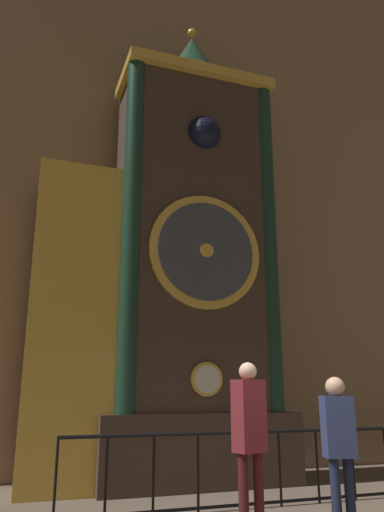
% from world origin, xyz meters
% --- Properties ---
extents(cathedral_back_wall, '(24.00, 0.32, 14.38)m').
position_xyz_m(cathedral_back_wall, '(-0.09, 5.55, 7.18)').
color(cathedral_back_wall, '#997A5B').
rests_on(cathedral_back_wall, ground_plane).
extents(clock_tower, '(4.68, 1.79, 9.23)m').
position_xyz_m(clock_tower, '(-0.21, 4.34, 3.75)').
color(clock_tower, '#423328').
rests_on(clock_tower, ground_plane).
extents(railing_fence, '(4.94, 0.05, 1.01)m').
position_xyz_m(railing_fence, '(0.22, 2.35, 0.56)').
color(railing_fence, black).
rests_on(railing_fence, ground_plane).
extents(visitor_near, '(0.39, 0.30, 1.85)m').
position_xyz_m(visitor_near, '(-0.31, 0.92, 1.11)').
color(visitor_near, '#461518').
rests_on(visitor_near, ground_plane).
extents(visitor_far, '(0.38, 0.30, 1.69)m').
position_xyz_m(visitor_far, '(0.73, 0.75, 1.03)').
color(visitor_far, '#1B213A').
rests_on(visitor_far, ground_plane).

